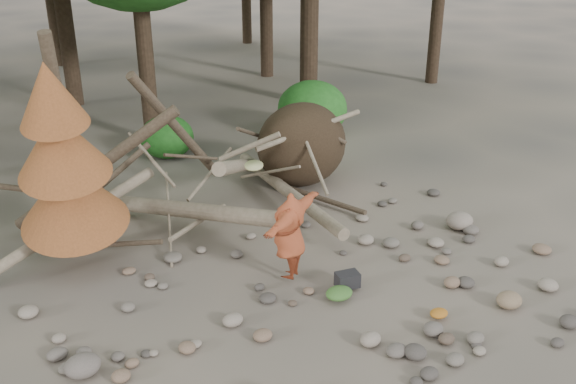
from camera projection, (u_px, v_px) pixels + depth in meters
ground at (330, 300)px, 10.83m from camera, size 120.00×120.00×0.00m
deadfall_pile at (283, 152)px, 14.67m from camera, size 8.55×5.24×3.30m
dead_conifer at (64, 163)px, 10.82m from camera, size 2.06×2.16×4.35m
bush_mid at (167, 137)px, 16.82m from camera, size 1.40×1.40×1.12m
bush_right at (312, 109)px, 18.37m from camera, size 2.00×2.00×1.60m
frisbee_thrower at (289, 235)px, 11.05m from camera, size 2.03×1.42×2.44m
backpack at (347, 283)px, 11.07m from camera, size 0.45×0.36×0.26m
cloth_green at (339, 296)px, 10.77m from camera, size 0.48×0.40×0.18m
cloth_orange at (439, 316)px, 10.30m from camera, size 0.32×0.26×0.11m
boulder_front_right at (509, 300)px, 10.58m from camera, size 0.44×0.40×0.27m
boulder_mid_right at (460, 221)px, 13.17m from camera, size 0.58×0.52×0.35m
boulder_mid_left at (83, 366)px, 9.03m from camera, size 0.52×0.46×0.31m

